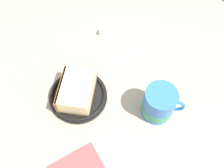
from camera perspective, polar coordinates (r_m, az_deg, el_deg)
ground_plane at (r=72.32cm, az=-4.33°, el=-0.68°), size 112.02×112.02×2.24cm
small_plate at (r=68.82cm, az=-7.56°, el=-2.97°), size 16.12×16.12×2.08cm
cake_slice at (r=66.26cm, az=-8.08°, el=-1.82°), size 14.67×14.11×5.74cm
tea_mug at (r=64.36cm, az=10.84°, el=-4.54°), size 8.42×9.88×10.07cm
teaspoon at (r=76.83cm, az=4.36°, el=6.94°), size 12.81×4.67×0.80cm
sugar_cube at (r=81.45cm, az=-2.23°, el=12.03°), size 2.72×2.72×1.95cm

